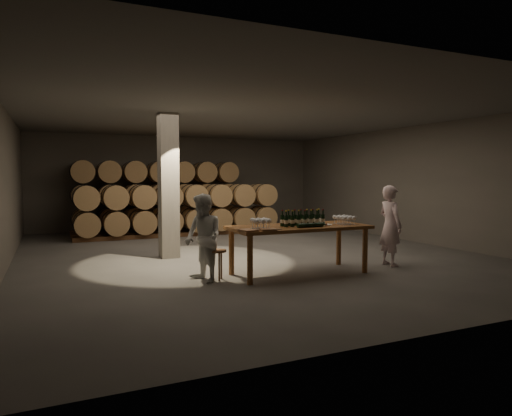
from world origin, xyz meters
name	(u,v)px	position (x,y,z in m)	size (l,w,h in m)	color
room	(168,186)	(-1.80, 0.20, 1.60)	(12.00, 12.00, 12.00)	#4F4C4A
tasting_table	(299,231)	(0.00, -2.50, 0.80)	(2.60, 1.10, 0.90)	brown
barrel_stack_back	(158,195)	(-0.96, 5.20, 1.20)	(5.48, 0.95, 2.31)	brown
barrel_stack_front	(181,209)	(-0.57, 3.80, 0.83)	(6.26, 0.95, 1.57)	brown
bottle_cluster	(303,220)	(0.06, -2.54, 1.01)	(0.86, 0.23, 0.31)	black
lying_bottles	(311,225)	(0.06, -2.82, 0.94)	(0.61, 0.08, 0.08)	black
glass_cluster_left	(261,221)	(-0.85, -2.64, 1.03)	(0.31, 0.31, 0.19)	silver
glass_cluster_right	(344,218)	(0.93, -2.60, 1.02)	(0.30, 0.41, 0.17)	silver
plate	(325,225)	(0.51, -2.60, 0.91)	(0.26, 0.26, 0.01)	white
notebook_near	(268,230)	(-0.85, -2.94, 0.92)	(0.26, 0.21, 0.03)	brown
notebook_corner	(248,230)	(-1.18, -2.86, 0.91)	(0.24, 0.31, 0.03)	brown
pen	(279,229)	(-0.63, -2.90, 0.91)	(0.01, 0.01, 0.13)	black
stool	(217,255)	(-1.56, -2.37, 0.44)	(0.32, 0.32, 0.53)	brown
person_man	(390,226)	(2.07, -2.57, 0.82)	(0.60, 0.39, 1.63)	silver
person_woman	(203,238)	(-1.82, -2.39, 0.76)	(0.74, 0.58, 1.52)	silver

